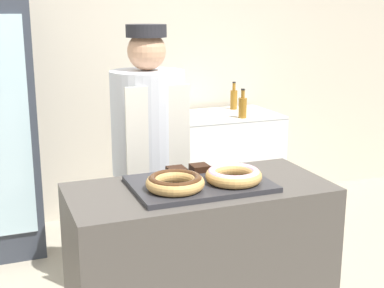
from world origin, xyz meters
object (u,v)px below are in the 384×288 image
brownie_back_right (200,168)px  chest_freezer (220,165)px  donut_light_glaze (234,175)px  bottle_amber (234,99)px  brownie_back_left (176,171)px  donut_chocolate_glaze (175,182)px  bottle_amber_b (243,107)px  baker_person (149,163)px  serving_tray (200,184)px

brownie_back_right → chest_freezer: 1.86m
donut_light_glaze → bottle_amber: 2.18m
bottle_amber → chest_freezer: bearing=-139.6°
brownie_back_left → chest_freezer: (0.95, 1.59, -0.50)m
donut_chocolate_glaze → brownie_back_right: 0.30m
donut_light_glaze → bottle_amber_b: bottle_amber_b is taller
donut_light_glaze → bottle_amber_b: size_ratio=1.14×
donut_chocolate_glaze → brownie_back_left: 0.23m
donut_chocolate_glaze → bottle_amber_b: bearing=54.9°
donut_light_glaze → brownie_back_left: size_ratio=3.11×
brownie_back_right → bottle_amber: bearing=59.8°
brownie_back_left → baker_person: baker_person is taller
brownie_back_right → bottle_amber: (1.02, 1.75, 0.02)m
brownie_back_left → bottle_amber: 2.09m
donut_light_glaze → donut_chocolate_glaze: bearing=180.0°
brownie_back_right → bottle_amber: size_ratio=0.36×
brownie_back_left → bottle_amber: bottle_amber is taller
donut_chocolate_glaze → donut_light_glaze: size_ratio=1.00×
chest_freezer → bottle_amber: size_ratio=3.89×
brownie_back_left → bottle_amber: (1.14, 1.75, 0.02)m
bottle_amber_b → donut_chocolate_glaze: bearing=-125.1°
chest_freezer → baker_person: bearing=-130.9°
serving_tray → baker_person: bearing=94.3°
donut_light_glaze → brownie_back_right: size_ratio=3.11×
bottle_amber → donut_light_glaze: bearing=-115.5°
serving_tray → baker_person: baker_person is taller
donut_chocolate_glaze → brownie_back_left: (0.08, 0.22, -0.02)m
bottle_amber → donut_chocolate_glaze: bearing=-121.9°
baker_person → bottle_amber_b: size_ratio=7.03×
chest_freezer → brownie_back_left: bearing=-120.9°
donut_light_glaze → brownie_back_left: bearing=133.2°
serving_tray → bottle_amber: (1.08, 1.91, 0.05)m
donut_chocolate_glaze → bottle_amber: 2.32m
serving_tray → brownie_back_left: bearing=111.6°
serving_tray → brownie_back_right: (0.06, 0.15, 0.03)m
chest_freezer → serving_tray: bearing=-117.0°
serving_tray → brownie_back_right: 0.17m
donut_chocolate_glaze → bottle_amber_b: 1.96m
donut_chocolate_glaze → donut_light_glaze: same height
baker_person → chest_freezer: bearing=49.1°
baker_person → brownie_back_left: bearing=-91.3°
brownie_back_right → bottle_amber_b: 1.66m
donut_light_glaze → bottle_amber_b: bearing=62.3°
donut_light_glaze → brownie_back_right: bearing=110.8°
serving_tray → brownie_back_left: brownie_back_left is taller
baker_person → bottle_amber: bearing=47.8°
brownie_back_left → chest_freezer: brownie_back_left is taller
baker_person → bottle_amber_b: (1.03, 0.88, 0.12)m
brownie_back_right → donut_chocolate_glaze: bearing=-133.2°
serving_tray → chest_freezer: 2.02m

